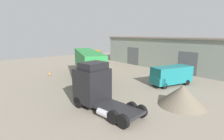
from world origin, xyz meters
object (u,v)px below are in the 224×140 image
Objects in this scene: oil_drum at (105,91)px; box_truck_green at (92,58)px; delivery_van_teal at (171,75)px; traffic_cone at (49,74)px; gravel_pile at (182,95)px; container_trailer_green at (88,62)px; tractor_unit_black at (96,87)px.

box_truck_green is at bearing 152.37° from oil_drum.
delivery_van_teal is 10.20× the size of traffic_cone.
oil_drum reaches higher than traffic_cone.
traffic_cone is at bearing 144.67° from box_truck_green.
gravel_pile is at bearing 55.89° from delivery_van_teal.
container_trailer_green is at bearing -39.25° from delivery_van_teal.
tractor_unit_black is 18.76m from box_truck_green.
tractor_unit_black is at bearing -165.53° from box_truck_green.
oil_drum is 12.70m from traffic_cone.
oil_drum is (6.50, -1.87, -2.14)m from container_trailer_green.
oil_drum is at bearing -1.12° from delivery_van_teal.
gravel_pile is (13.01, 1.88, -1.66)m from container_trailer_green.
delivery_van_teal is (16.17, 1.17, -0.53)m from box_truck_green.
traffic_cone is (-6.11, -3.33, -2.32)m from container_trailer_green.
gravel_pile is (4.26, -4.71, -0.39)m from delivery_van_teal.
delivery_van_teal is at bearing 58.91° from container_trailer_green.
gravel_pile is (4.47, 6.30, -0.96)m from tractor_unit_black.
delivery_van_teal is at bearing -129.75° from box_truck_green.
gravel_pile is at bearing -133.39° from tractor_unit_black.
box_truck_green is at bearing 170.17° from gravel_pile.
delivery_van_teal is 8.80m from oil_drum.
box_truck_green is at bearing 165.80° from container_trailer_green.
gravel_pile is 7.53m from oil_drum.
container_trailer_green reaches higher than gravel_pile.
oil_drum is at bearing 5.88° from container_trailer_green.
box_truck_green reaches higher than gravel_pile.
delivery_van_teal reaches higher than oil_drum.
box_truck_green is at bearing -72.11° from delivery_van_teal.
box_truck_green is 12.75× the size of traffic_cone.
tractor_unit_black is 11.03m from delivery_van_teal.
tractor_unit_black is at bearing -4.26° from traffic_cone.
traffic_cone is (-12.61, -1.46, -0.19)m from oil_drum.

